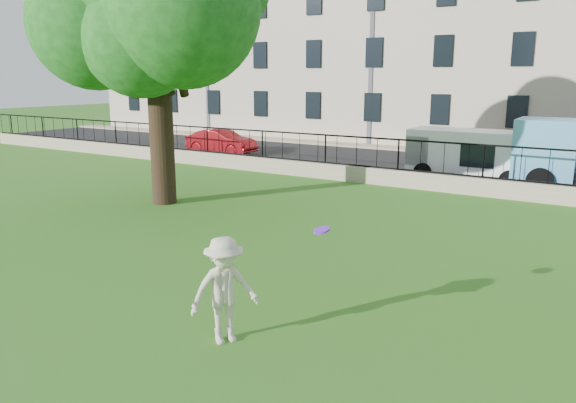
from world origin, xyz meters
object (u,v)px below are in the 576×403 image
Objects in this scene: frisbee at (322,230)px; white_van at (472,156)px; man at (224,290)px; red_sedan at (221,142)px.

white_van reaches higher than frisbee.
man is at bearing -123.49° from frisbee.
man is at bearing -143.26° from red_sedan.
white_van reaches higher than man.
red_sedan is 13.04m from white_van.
frisbee is 0.07× the size of red_sedan.
man is 0.44× the size of red_sedan.
white_van is (-0.46, 15.37, 0.15)m from man.
red_sedan is 0.81× the size of white_van.
frisbee is at bearing -84.27° from white_van.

